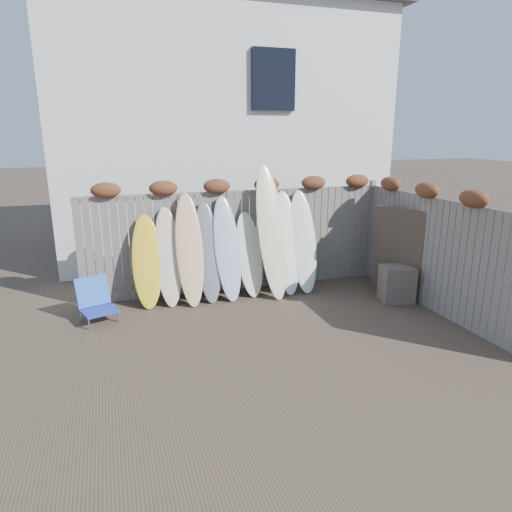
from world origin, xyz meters
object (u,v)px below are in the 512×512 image
object	(u,v)px
wooden_crate	(397,284)
surfboard_0	(147,262)
beach_chair	(96,301)
lattice_panel	(399,253)

from	to	relation	value
wooden_crate	surfboard_0	size ratio (longest dim) A/B	0.39
beach_chair	lattice_panel	distance (m)	5.59
wooden_crate	surfboard_0	world-z (taller)	surfboard_0
wooden_crate	lattice_panel	distance (m)	0.60
surfboard_0	beach_chair	bearing A→B (deg)	-149.78
beach_chair	lattice_panel	size ratio (longest dim) A/B	0.43
wooden_crate	lattice_panel	size ratio (longest dim) A/B	0.40
beach_chair	lattice_panel	xyz separation A→B (m)	(5.54, -0.54, 0.51)
beach_chair	surfboard_0	world-z (taller)	surfboard_0
lattice_panel	surfboard_0	size ratio (longest dim) A/B	0.99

